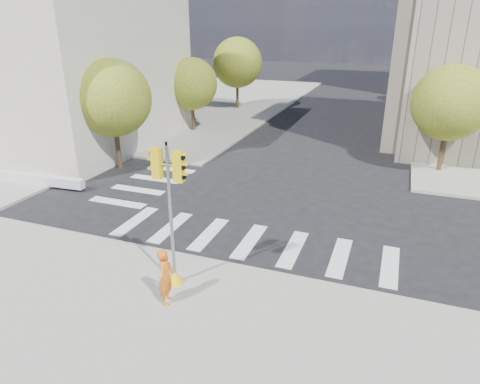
{
  "coord_description": "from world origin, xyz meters",
  "views": [
    {
      "loc": [
        4.88,
        -16.45,
        8.25
      ],
      "look_at": [
        -0.5,
        -2.02,
        2.1
      ],
      "focal_mm": 32.0,
      "sensor_mm": 36.0,
      "label": 1
    }
  ],
  "objects_px": {
    "lamp_near": "(456,84)",
    "planter_wall": "(34,179)",
    "photographer": "(166,277)",
    "lamp_far": "(442,65)",
    "traffic_signal": "(172,227)"
  },
  "relations": [
    {
      "from": "lamp_far",
      "to": "planter_wall",
      "type": "bearing_deg",
      "value": -126.74
    },
    {
      "from": "traffic_signal",
      "to": "photographer",
      "type": "distance_m",
      "value": 1.56
    },
    {
      "from": "lamp_near",
      "to": "traffic_signal",
      "type": "bearing_deg",
      "value": -115.29
    },
    {
      "from": "lamp_near",
      "to": "planter_wall",
      "type": "xyz_separation_m",
      "value": [
        -21.0,
        -14.13,
        -4.18
      ]
    },
    {
      "from": "lamp_near",
      "to": "lamp_far",
      "type": "bearing_deg",
      "value": 90.0
    },
    {
      "from": "lamp_far",
      "to": "lamp_near",
      "type": "bearing_deg",
      "value": -90.0
    },
    {
      "from": "photographer",
      "to": "planter_wall",
      "type": "height_order",
      "value": "photographer"
    },
    {
      "from": "traffic_signal",
      "to": "lamp_far",
      "type": "bearing_deg",
      "value": 78.45
    },
    {
      "from": "lamp_near",
      "to": "traffic_signal",
      "type": "distance_m",
      "value": 22.09
    },
    {
      "from": "lamp_near",
      "to": "planter_wall",
      "type": "distance_m",
      "value": 25.65
    },
    {
      "from": "photographer",
      "to": "lamp_near",
      "type": "bearing_deg",
      "value": -35.76
    },
    {
      "from": "traffic_signal",
      "to": "planter_wall",
      "type": "distance_m",
      "value": 13.08
    },
    {
      "from": "lamp_near",
      "to": "photographer",
      "type": "distance_m",
      "value": 23.03
    },
    {
      "from": "lamp_near",
      "to": "photographer",
      "type": "bearing_deg",
      "value": -113.55
    },
    {
      "from": "planter_wall",
      "to": "lamp_far",
      "type": "bearing_deg",
      "value": 49.16
    }
  ]
}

